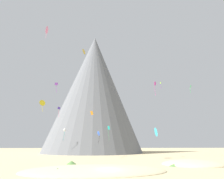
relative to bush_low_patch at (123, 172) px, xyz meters
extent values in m
plane|color=#C6B284|center=(-2.32, -0.78, -0.25)|extent=(400.00, 400.00, 0.00)
ellipsoid|color=beige|center=(18.51, 14.20, -0.25)|extent=(20.30, 20.40, 2.27)
ellipsoid|color=beige|center=(-4.84, 3.21, -0.25)|extent=(27.56, 17.56, 1.93)
cone|color=#386633|center=(0.00, 0.00, 0.00)|extent=(1.71, 1.71, 0.51)
cone|color=#568442|center=(12.70, 10.85, 0.00)|extent=(3.39, 3.39, 0.51)
cone|color=#386633|center=(-4.10, 6.15, 0.04)|extent=(1.49, 1.49, 0.58)
cone|color=#477238|center=(-6.29, 1.63, -0.04)|extent=(2.02, 2.02, 0.42)
cone|color=#477238|center=(-10.91, 0.48, 0.20)|extent=(3.55, 3.55, 0.92)
cone|color=#568442|center=(-10.77, 16.80, 0.16)|extent=(3.18, 3.18, 0.82)
cone|color=slate|center=(-7.99, 80.25, 34.60)|extent=(75.42, 75.42, 69.72)
cone|color=slate|center=(1.72, 83.70, 16.67)|extent=(49.17, 49.17, 33.84)
cube|color=#5138B2|center=(-18.57, 35.93, 16.81)|extent=(0.92, 0.72, 0.94)
cylinder|color=#E5668C|center=(-18.54, 35.93, 14.98)|extent=(0.37, 0.14, 2.87)
cone|color=gold|center=(-10.36, 32.93, 37.36)|extent=(1.45, 2.31, 2.20)
cone|color=white|center=(-19.19, 54.09, 10.39)|extent=(1.45, 0.95, 1.36)
cylinder|color=teal|center=(-19.34, 54.09, 7.74)|extent=(0.64, 0.49, 3.91)
cube|color=purple|center=(-21.36, 41.52, 27.08)|extent=(1.02, 1.10, 0.68)
cube|color=purple|center=(-21.36, 41.52, 27.64)|extent=(1.02, 1.10, 0.68)
cylinder|color=purple|center=(-21.23, 41.52, 25.36)|extent=(0.37, 0.31, 2.98)
cube|color=teal|center=(-0.26, 50.63, 11.06)|extent=(1.05, 1.08, 1.49)
cylinder|color=green|center=(-0.33, 50.63, 8.12)|extent=(0.63, 0.10, 4.33)
cube|color=orange|center=(-6.58, 27.80, 14.00)|extent=(0.95, 0.74, 1.22)
cube|color=#8CD133|center=(22.60, 48.64, 30.62)|extent=(0.35, 0.67, 0.87)
cylinder|color=purple|center=(22.62, 48.64, 29.03)|extent=(0.41, 0.09, 2.39)
cube|color=green|center=(25.20, 25.26, 22.58)|extent=(0.53, 0.42, 0.88)
cylinder|color=green|center=(24.91, 25.26, 21.22)|extent=(0.19, 0.31, 1.89)
cone|color=pink|center=(-22.12, 25.52, 41.46)|extent=(0.69, 2.58, 2.56)
cylinder|color=pink|center=(-22.33, 25.52, 39.35)|extent=(0.16, 0.16, 1.66)
cone|color=yellow|center=(-25.21, 38.05, 18.98)|extent=(2.28, 2.12, 2.28)
cylinder|color=yellow|center=(-24.93, 38.05, 16.79)|extent=(0.38, 0.11, 2.11)
cone|color=blue|center=(-4.52, 36.42, 8.02)|extent=(1.35, 1.82, 1.68)
cylinder|color=black|center=(-4.25, 36.42, 5.92)|extent=(0.45, 0.34, 2.51)
cube|color=#D1339E|center=(18.05, 41.22, 28.11)|extent=(0.94, 0.88, 1.43)
cylinder|color=#D1339E|center=(17.80, 41.22, 25.27)|extent=(0.49, 0.19, 4.25)
cone|color=#33BCDB|center=(11.14, 17.97, 7.64)|extent=(0.78, 2.40, 2.41)
camera|label=1|loc=(-3.89, -36.49, 4.68)|focal=32.67mm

